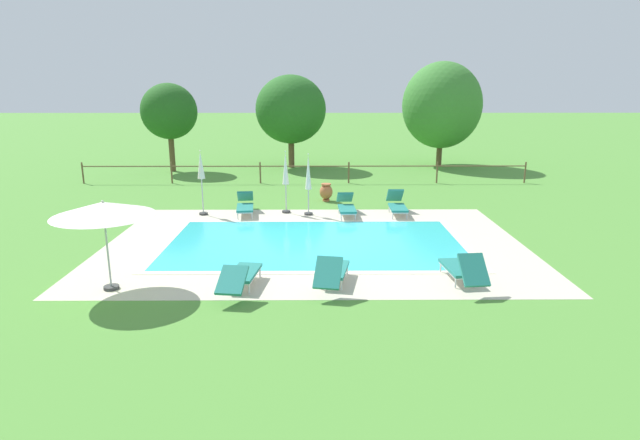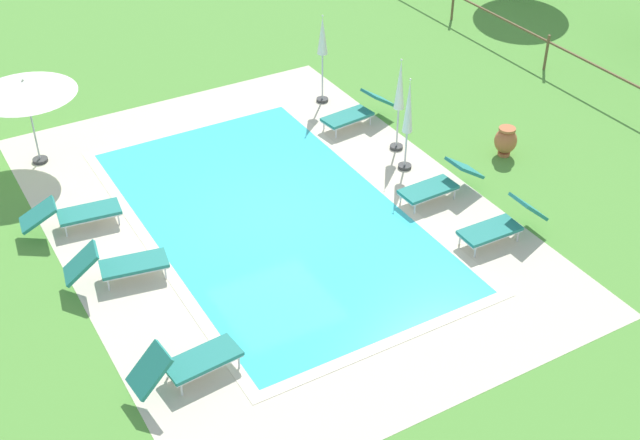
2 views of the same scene
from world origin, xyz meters
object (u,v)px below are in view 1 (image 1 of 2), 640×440
at_px(sun_lounger_north_end, 332,271).
at_px(tree_far_west, 169,112).
at_px(sun_lounger_north_mid, 462,269).
at_px(tree_west_mid, 442,105).
at_px(sun_lounger_north_far, 346,206).
at_px(sun_lounger_north_near_steps, 397,204).
at_px(patio_umbrella_closed_row_west, 201,171).
at_px(patio_umbrella_closed_row_mid_west, 308,177).
at_px(sun_lounger_south_mid, 241,275).
at_px(patio_umbrella_open_foreground, 103,209).
at_px(sun_lounger_south_near_corner, 245,205).
at_px(patio_umbrella_closed_row_centre, 286,173).
at_px(terracotta_urn_near_fence, 326,192).
at_px(tree_centre, 291,110).

xyz_separation_m(sun_lounger_north_end, tree_far_west, (-8.52, 17.64, 2.94)).
height_order(sun_lounger_north_mid, tree_west_mid, tree_west_mid).
xyz_separation_m(sun_lounger_north_far, tree_far_west, (-9.25, 10.51, 2.95)).
relative_size(sun_lounger_north_near_steps, sun_lounger_north_far, 0.97).
relative_size(patio_umbrella_closed_row_west, patio_umbrella_closed_row_mid_west, 1.05).
xyz_separation_m(sun_lounger_north_far, patio_umbrella_closed_row_mid_west, (-1.41, 0.08, 1.08)).
bearing_deg(sun_lounger_south_mid, patio_umbrella_open_foreground, 179.25).
bearing_deg(sun_lounger_north_near_steps, patio_umbrella_closed_row_mid_west, -178.41).
height_order(patio_umbrella_closed_row_west, tree_west_mid, tree_west_mid).
bearing_deg(sun_lounger_south_near_corner, sun_lounger_north_near_steps, -0.47).
xyz_separation_m(sun_lounger_north_far, patio_umbrella_closed_row_centre, (-2.27, 0.42, 1.16)).
bearing_deg(patio_umbrella_closed_row_west, sun_lounger_north_near_steps, 0.40).
bearing_deg(sun_lounger_south_near_corner, patio_umbrella_closed_row_mid_west, -3.32).
bearing_deg(sun_lounger_north_far, sun_lounger_north_near_steps, 5.01).
bearing_deg(tree_west_mid, sun_lounger_north_end, -109.69).
height_order(sun_lounger_south_near_corner, terracotta_urn_near_fence, sun_lounger_south_near_corner).
relative_size(sun_lounger_north_mid, tree_far_west, 0.41).
distance_m(patio_umbrella_closed_row_west, terracotta_urn_near_fence, 5.38).
xyz_separation_m(sun_lounger_north_near_steps, patio_umbrella_closed_row_centre, (-4.19, 0.25, 1.15)).
distance_m(patio_umbrella_closed_row_centre, tree_far_west, 12.40).
relative_size(patio_umbrella_closed_row_centre, tree_centre, 0.44).
bearing_deg(sun_lounger_north_end, patio_umbrella_closed_row_centre, 101.53).
relative_size(patio_umbrella_closed_row_west, tree_far_west, 0.50).
bearing_deg(terracotta_urn_near_fence, sun_lounger_north_far, -74.16).
xyz_separation_m(sun_lounger_north_near_steps, terracotta_urn_near_fence, (-2.63, 2.33, 0.02)).
bearing_deg(patio_umbrella_open_foreground, tree_centre, 79.94).
distance_m(sun_lounger_north_mid, terracotta_urn_near_fence, 10.02).
distance_m(sun_lounger_south_near_corner, terracotta_urn_near_fence, 3.85).
bearing_deg(sun_lounger_north_end, tree_far_west, 115.78).
xyz_separation_m(sun_lounger_north_near_steps, patio_umbrella_closed_row_mid_west, (-3.33, -0.09, 1.06)).
xyz_separation_m(sun_lounger_north_far, sun_lounger_south_near_corner, (-3.80, 0.21, 0.00)).
height_order(patio_umbrella_closed_row_centre, tree_centre, tree_centre).
bearing_deg(tree_far_west, tree_west_mid, 7.34).
xyz_separation_m(sun_lounger_north_far, tree_centre, (-2.59, 11.94, 3.00)).
bearing_deg(sun_lounger_south_near_corner, tree_west_mid, 50.61).
distance_m(sun_lounger_south_mid, patio_umbrella_closed_row_west, 7.97).
height_order(sun_lounger_north_near_steps, patio_umbrella_open_foreground, patio_umbrella_open_foreground).
bearing_deg(patio_umbrella_closed_row_west, sun_lounger_south_mid, -71.78).
relative_size(sun_lounger_north_mid, sun_lounger_north_far, 0.97).
height_order(patio_umbrella_closed_row_west, patio_umbrella_closed_row_mid_west, patio_umbrella_closed_row_west).
height_order(sun_lounger_north_near_steps, sun_lounger_south_near_corner, sun_lounger_north_near_steps).
distance_m(sun_lounger_south_near_corner, patio_umbrella_closed_row_mid_west, 2.62).
height_order(sun_lounger_north_far, sun_lounger_south_near_corner, sun_lounger_south_near_corner).
xyz_separation_m(sun_lounger_north_far, sun_lounger_south_mid, (-2.91, -7.35, -0.01)).
bearing_deg(sun_lounger_north_near_steps, tree_centre, 110.96).
relative_size(sun_lounger_north_far, tree_centre, 0.38).
height_order(sun_lounger_north_mid, patio_umbrella_closed_row_centre, patio_umbrella_closed_row_centre).
bearing_deg(patio_umbrella_open_foreground, patio_umbrella_closed_row_centre, 64.20).
relative_size(patio_umbrella_open_foreground, tree_centre, 0.44).
height_order(patio_umbrella_closed_row_mid_west, terracotta_urn_near_fence, patio_umbrella_closed_row_mid_west).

